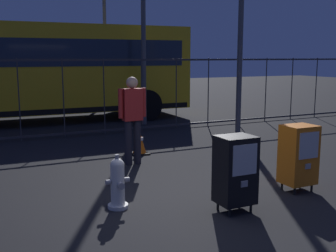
% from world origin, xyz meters
% --- Properties ---
extents(ground_plane, '(60.00, 60.00, 0.00)m').
position_xyz_m(ground_plane, '(0.00, 0.00, 0.00)').
color(ground_plane, black).
extents(fire_hydrant, '(0.33, 0.32, 0.75)m').
position_xyz_m(fire_hydrant, '(-0.91, 0.24, 0.35)').
color(fire_hydrant, silver).
rests_on(fire_hydrant, ground_plane).
extents(newspaper_box_primary, '(0.48, 0.42, 1.02)m').
position_xyz_m(newspaper_box_primary, '(1.81, -0.24, 0.57)').
color(newspaper_box_primary, black).
rests_on(newspaper_box_primary, ground_plane).
extents(newspaper_box_secondary, '(0.48, 0.42, 1.02)m').
position_xyz_m(newspaper_box_secondary, '(0.45, -0.54, 0.57)').
color(newspaper_box_secondary, black).
rests_on(newspaper_box_secondary, ground_plane).
extents(pedestrian, '(0.55, 0.22, 1.67)m').
position_xyz_m(pedestrian, '(0.10, 2.34, 0.95)').
color(pedestrian, black).
rests_on(pedestrian, ground_plane).
extents(traffic_cone, '(0.36, 0.36, 0.53)m').
position_xyz_m(traffic_cone, '(0.52, 3.06, 0.26)').
color(traffic_cone, black).
rests_on(traffic_cone, ground_plane).
extents(fence_barrier, '(18.03, 0.04, 2.00)m').
position_xyz_m(fence_barrier, '(0.00, 5.58, 1.02)').
color(fence_barrier, '#2D2D33').
rests_on(fence_barrier, ground_plane).
extents(bus_near, '(10.54, 2.92, 3.00)m').
position_xyz_m(bus_near, '(-1.23, 8.58, 1.71)').
color(bus_near, gold).
rests_on(bus_near, ground_plane).
extents(street_light_far_left, '(0.32, 0.32, 6.44)m').
position_xyz_m(street_light_far_left, '(2.55, 11.98, 3.77)').
color(street_light_far_left, '#4C4F54').
rests_on(street_light_far_left, ground_plane).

